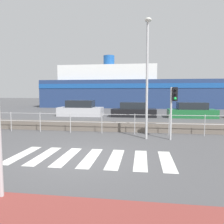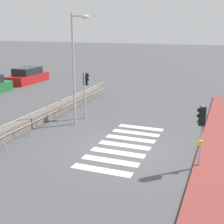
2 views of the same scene
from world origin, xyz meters
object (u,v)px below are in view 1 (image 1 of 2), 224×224
traffic_light_far (173,101)px  parked_car_black (134,111)px  ferry_boat (125,90)px  parked_car_silver (81,109)px  parked_car_green (192,111)px  streetlamp (147,66)px

traffic_light_far → parked_car_black: traffic_light_far is taller
ferry_boat → parked_car_silver: bearing=-102.2°
ferry_boat → parked_car_black: 15.29m
parked_car_green → traffic_light_far: bearing=-106.8°
traffic_light_far → parked_car_silver: bearing=126.9°
parked_car_silver → parked_car_black: size_ratio=1.03×
streetlamp → ferry_boat: size_ratio=0.21×
parked_car_black → ferry_boat: bearing=98.1°
ferry_boat → parked_car_green: ferry_boat is taller
parked_car_green → parked_car_black: bearing=180.0°
traffic_light_far → ferry_boat: size_ratio=0.10×
traffic_light_far → ferry_boat: 25.64m
parked_car_silver → parked_car_green: bearing=0.0°
streetlamp → parked_car_green: 11.68m
traffic_light_far → parked_car_green: traffic_light_far is taller
parked_car_silver → parked_car_green: (10.81, 0.00, -0.06)m
ferry_boat → parked_car_silver: (-3.23, -14.97, -2.14)m
traffic_light_far → streetlamp: streetlamp is taller
ferry_boat → parked_car_silver: 15.47m
parked_car_black → parked_car_green: 5.44m
streetlamp → parked_car_black: streetlamp is taller
parked_car_black → parked_car_green: parked_car_green is taller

